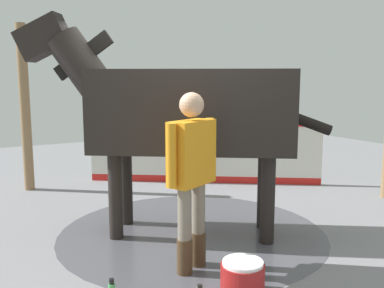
% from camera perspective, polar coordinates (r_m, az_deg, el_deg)
% --- Properties ---
extents(ground_plane, '(16.00, 16.00, 0.02)m').
position_cam_1_polar(ground_plane, '(5.23, 1.15, -11.87)').
color(ground_plane, gray).
extents(wet_patch, '(3.17, 3.17, 0.00)m').
position_cam_1_polar(wet_patch, '(5.25, 0.04, -11.65)').
color(wet_patch, '#4C4C54').
rests_on(wet_patch, ground).
extents(barrier_wall, '(3.42, 2.32, 1.07)m').
position_cam_1_polar(barrier_wall, '(7.53, 1.64, -1.45)').
color(barrier_wall, silver).
rests_on(barrier_wall, ground).
extents(roof_post_near, '(0.16, 0.16, 2.69)m').
position_cam_1_polar(roof_post_near, '(7.45, -21.34, 4.43)').
color(roof_post_near, olive).
rests_on(roof_post_near, ground).
extents(horse, '(3.13, 2.27, 2.57)m').
position_cam_1_polar(horse, '(4.94, -1.38, 4.62)').
color(horse, black).
rests_on(horse, ground).
extents(handler, '(0.63, 0.41, 1.71)m').
position_cam_1_polar(handler, '(4.01, -0.05, -3.40)').
color(handler, '#47331E').
rests_on(handler, ground).
extents(wash_bucket, '(0.38, 0.38, 0.31)m').
position_cam_1_polar(wash_bucket, '(3.83, 6.74, -17.36)').
color(wash_bucket, maroon).
rests_on(wash_bucket, ground).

